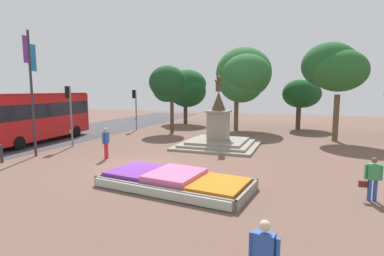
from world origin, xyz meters
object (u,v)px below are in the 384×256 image
at_px(statue_monument, 218,135).
at_px(banner_pole, 32,88).
at_px(pedestrian_with_handbag, 373,177).
at_px(pedestrian_crossing_plaza, 264,256).
at_px(kerb_bollard_mid_a, 1,153).
at_px(flower_planter, 173,181).
at_px(traffic_light_mid_block, 70,106).
at_px(city_bus, 34,115).
at_px(traffic_light_far_corner, 135,103).
at_px(pedestrian_near_planter, 106,141).

height_order(statue_monument, banner_pole, banner_pole).
height_order(statue_monument, pedestrian_with_handbag, statue_monument).
bearing_deg(pedestrian_crossing_plaza, pedestrian_with_handbag, 65.55).
xyz_separation_m(statue_monument, kerb_bollard_mid_a, (-9.61, -8.40, -0.27)).
height_order(flower_planter, statue_monument, statue_monument).
distance_m(traffic_light_mid_block, city_bus, 3.69).
bearing_deg(traffic_light_mid_block, pedestrian_crossing_plaza, -37.41).
bearing_deg(traffic_light_far_corner, pedestrian_crossing_plaza, -53.76).
xyz_separation_m(statue_monument, traffic_light_far_corner, (-9.65, 5.34, 1.83)).
bearing_deg(kerb_bollard_mid_a, pedestrian_crossing_plaza, -22.39).
bearing_deg(pedestrian_near_planter, flower_planter, -30.47).
bearing_deg(traffic_light_far_corner, traffic_light_mid_block, -88.21).
relative_size(traffic_light_mid_block, pedestrian_with_handbag, 2.62).
xyz_separation_m(pedestrian_near_planter, kerb_bollard_mid_a, (-4.66, -2.72, -0.50)).
height_order(traffic_light_far_corner, pedestrian_crossing_plaza, traffic_light_far_corner).
distance_m(statue_monument, banner_pole, 11.75).
bearing_deg(traffic_light_mid_block, statue_monument, 20.55).
relative_size(statue_monument, traffic_light_far_corner, 1.37).
height_order(banner_pole, pedestrian_crossing_plaza, banner_pole).
height_order(pedestrian_near_planter, pedestrian_crossing_plaza, pedestrian_near_planter).
height_order(statue_monument, pedestrian_near_planter, statue_monument).
relative_size(statue_monument, pedestrian_crossing_plaza, 3.33).
bearing_deg(banner_pole, pedestrian_with_handbag, -4.42).
height_order(banner_pole, pedestrian_with_handbag, banner_pole).
distance_m(traffic_light_mid_block, banner_pole, 3.28).
xyz_separation_m(traffic_light_mid_block, pedestrian_crossing_plaza, (14.14, -10.81, -1.89)).
relative_size(traffic_light_mid_block, banner_pole, 0.57).
height_order(traffic_light_far_corner, pedestrian_near_planter, traffic_light_far_corner).
distance_m(city_bus, pedestrian_crossing_plaza, 21.00).
bearing_deg(statue_monument, city_bus, -166.37).
bearing_deg(traffic_light_far_corner, kerb_bollard_mid_a, -89.84).
xyz_separation_m(traffic_light_mid_block, traffic_light_far_corner, (-0.28, 8.86, -0.17)).
bearing_deg(pedestrian_near_planter, pedestrian_with_handbag, -9.87).
distance_m(traffic_light_far_corner, banner_pole, 12.00).
distance_m(banner_pole, pedestrian_crossing_plaza, 16.27).
xyz_separation_m(flower_planter, traffic_light_mid_block, (-9.97, 5.44, 2.54)).
bearing_deg(statue_monument, kerb_bollard_mid_a, -138.84).
relative_size(flower_planter, traffic_light_mid_block, 1.54).
xyz_separation_m(traffic_light_far_corner, kerb_bollard_mid_a, (0.04, -13.75, -2.10)).
bearing_deg(kerb_bollard_mid_a, banner_pole, 77.72).
xyz_separation_m(traffic_light_far_corner, banner_pole, (0.44, -11.92, 1.31)).
height_order(traffic_light_far_corner, kerb_bollard_mid_a, traffic_light_far_corner).
distance_m(statue_monument, traffic_light_far_corner, 11.18).
xyz_separation_m(pedestrian_crossing_plaza, kerb_bollard_mid_a, (-14.38, 5.92, -0.38)).
bearing_deg(traffic_light_far_corner, flower_planter, -54.36).
distance_m(flower_planter, traffic_light_far_corner, 17.75).
xyz_separation_m(statue_monument, city_bus, (-12.97, -3.15, 1.26)).
xyz_separation_m(banner_pole, city_bus, (-3.76, 3.43, -1.88)).
bearing_deg(city_bus, traffic_light_far_corner, 68.64).
bearing_deg(pedestrian_with_handbag, statue_monument, 134.28).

